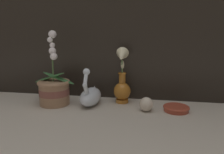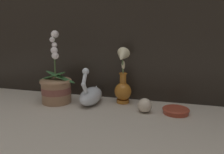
{
  "view_description": "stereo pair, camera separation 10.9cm",
  "coord_description": "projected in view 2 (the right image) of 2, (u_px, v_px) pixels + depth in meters",
  "views": [
    {
      "loc": [
        0.18,
        -0.93,
        0.37
      ],
      "look_at": [
        -0.01,
        0.13,
        0.15
      ],
      "focal_mm": 35.0,
      "sensor_mm": 36.0,
      "label": 1
    },
    {
      "loc": [
        0.28,
        -0.91,
        0.37
      ],
      "look_at": [
        -0.01,
        0.13,
        0.15
      ],
      "focal_mm": 35.0,
      "sensor_mm": 36.0,
      "label": 2
    }
  ],
  "objects": [
    {
      "name": "blue_vase",
      "position": [
        123.0,
        83.0,
        1.13
      ],
      "size": [
        0.09,
        0.12,
        0.29
      ],
      "color": "#B26B23",
      "rests_on": "ground_plane"
    },
    {
      "name": "amber_dish",
      "position": [
        176.0,
        110.0,
        1.0
      ],
      "size": [
        0.12,
        0.12,
        0.03
      ],
      "color": "#A8422D",
      "rests_on": "ground_plane"
    },
    {
      "name": "swan_figurine",
      "position": [
        91.0,
        95.0,
        1.13
      ],
      "size": [
        0.1,
        0.21,
        0.2
      ],
      "color": "silver",
      "rests_on": "ground_plane"
    },
    {
      "name": "glass_sphere",
      "position": [
        145.0,
        105.0,
        1.02
      ],
      "size": [
        0.07,
        0.07,
        0.07
      ],
      "color": "beige",
      "rests_on": "ground_plane"
    },
    {
      "name": "orchid_potted_plant",
      "position": [
        56.0,
        87.0,
        1.15
      ],
      "size": [
        0.23,
        0.17,
        0.38
      ],
      "color": "#9E7556",
      "rests_on": "ground_plane"
    },
    {
      "name": "ground_plane",
      "position": [
        106.0,
        114.0,
        1.01
      ],
      "size": [
        2.8,
        2.8,
        0.0
      ],
      "primitive_type": "plane",
      "color": "#BCB2A3"
    }
  ]
}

